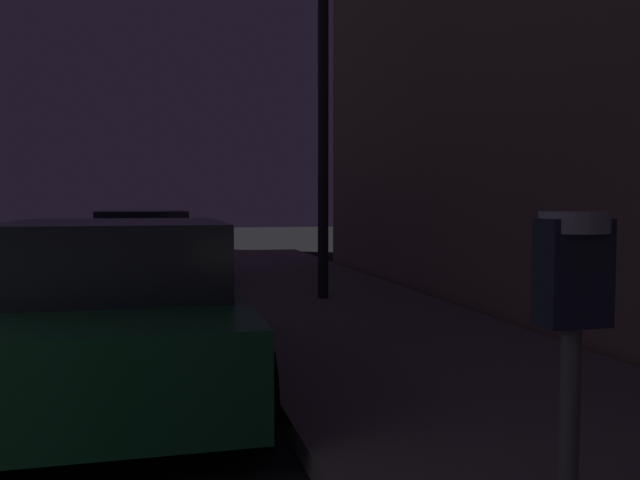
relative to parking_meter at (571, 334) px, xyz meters
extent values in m
cube|color=#232838|center=(0.00, 0.00, 0.17)|extent=(0.19, 0.11, 0.30)
cylinder|color=#999EA5|center=(0.00, 0.00, 0.31)|extent=(0.19, 0.19, 0.06)
cube|color=black|center=(-0.06, 0.00, 0.21)|extent=(0.01, 0.08, 0.11)
cube|color=#19592D|center=(-1.45, 4.03, -0.64)|extent=(1.86, 4.34, 0.64)
cube|color=#1E2328|center=(-1.45, 3.83, -0.06)|extent=(1.63, 2.10, 0.56)
cylinder|color=black|center=(-2.39, 5.37, -0.88)|extent=(0.22, 0.66, 0.66)
cylinder|color=black|center=(-0.51, 5.37, -0.88)|extent=(0.22, 0.66, 0.66)
cylinder|color=black|center=(-0.51, 2.68, -0.88)|extent=(0.22, 0.66, 0.66)
cube|color=navy|center=(-1.45, 10.96, -0.64)|extent=(1.93, 4.63, 0.64)
cube|color=#1E2328|center=(-1.45, 10.90, -0.06)|extent=(1.64, 2.32, 0.56)
cylinder|color=black|center=(-2.39, 12.35, -0.88)|extent=(0.24, 0.67, 0.66)
cylinder|color=black|center=(-0.60, 12.41, -0.88)|extent=(0.24, 0.67, 0.66)
cylinder|color=black|center=(-2.29, 9.52, -0.88)|extent=(0.24, 0.67, 0.66)
cylinder|color=black|center=(-0.50, 9.58, -0.88)|extent=(0.24, 0.67, 0.66)
cylinder|color=black|center=(1.25, 7.84, 1.39)|extent=(0.16, 0.16, 4.91)
camera|label=1|loc=(-1.11, -1.58, 0.37)|focal=36.59mm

